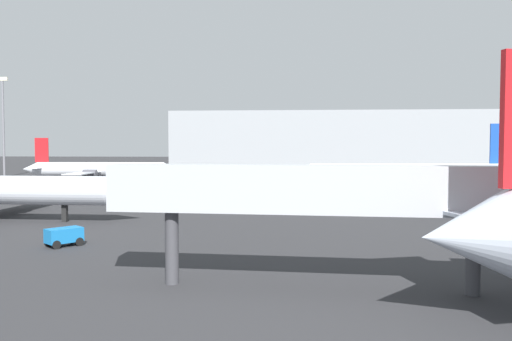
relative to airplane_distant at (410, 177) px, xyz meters
The scene contains 6 objects.
airplane_distant is the anchor object (origin of this frame).
airplane_far_left 56.10m from the airplane_distant, 151.78° to the left, with size 28.51×21.28×8.44m.
jet_bridge 40.43m from the airplane_distant, 105.11° to the right, with size 23.52×3.56×6.39m.
baggage_cart 42.06m from the airplane_distant, 135.78° to the right, with size 2.54×2.67×1.30m.
light_mast_left 92.00m from the airplane_distant, 149.53° to the left, with size 2.40×0.50×22.13m.
terminal_building 77.70m from the airplane_distant, 88.56° to the left, with size 95.94×27.74×15.68m, color #999EA3.
Camera 1 is at (-1.76, -11.23, 7.18)m, focal length 36.72 mm.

